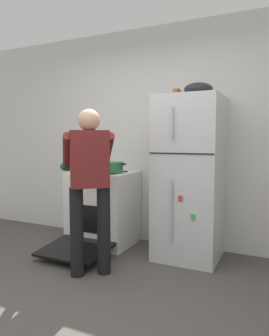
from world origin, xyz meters
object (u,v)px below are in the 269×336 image
(person_cook, at_px, (89,176))
(stove_range, at_px, (103,209))
(red_pot, at_px, (112,167))
(mixing_bowl, at_px, (198,89))
(coffee_mug, at_px, (177,93))
(refrigerator, at_px, (190,178))

(person_cook, bearing_deg, stove_range, 113.29)
(red_pot, relative_size, mixing_bowl, 1.20)
(stove_range, distance_m, coffee_mug, 1.67)
(coffee_mug, height_order, mixing_bowl, mixing_bowl)
(stove_range, distance_m, red_pot, 0.56)
(coffee_mug, xyz_separation_m, mixing_bowl, (0.26, -0.05, 0.02))
(person_cook, relative_size, mixing_bowl, 5.26)
(person_cook, xyz_separation_m, coffee_mug, (0.58, 0.89, 0.86))
(coffee_mug, bearing_deg, refrigerator, -15.83)
(red_pot, bearing_deg, stove_range, 168.65)
(stove_range, height_order, coffee_mug, coffee_mug)
(coffee_mug, bearing_deg, person_cook, -122.82)
(person_cook, distance_m, mixing_bowl, 1.48)
(refrigerator, xyz_separation_m, stove_range, (-1.11, -0.02, -0.45))
(refrigerator, xyz_separation_m, person_cook, (-0.75, -0.84, 0.07))
(person_cook, bearing_deg, mixing_bowl, 45.34)
(stove_range, height_order, mixing_bowl, mixing_bowl)
(stove_range, height_order, person_cook, person_cook)
(coffee_mug, bearing_deg, mixing_bowl, -10.99)
(red_pot, bearing_deg, person_cook, -76.16)
(mixing_bowl, bearing_deg, person_cook, -134.66)
(person_cook, height_order, coffee_mug, coffee_mug)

